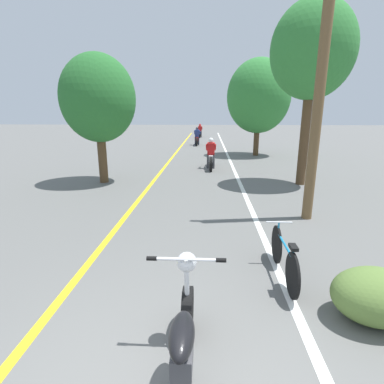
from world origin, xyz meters
name	(u,v)px	position (x,y,z in m)	size (l,w,h in m)	color
lane_stripe_center	(165,167)	(-1.70, 12.33, 0.00)	(0.14, 48.00, 0.01)	yellow
lane_stripe_edge	(233,167)	(1.60, 12.33, 0.00)	(0.14, 48.00, 0.01)	white
utility_pole	(323,55)	(2.90, 5.29, 3.81)	(1.10, 0.24, 7.44)	brown
roadside_tree_right_near	(313,51)	(3.81, 9.00, 4.53)	(2.79, 2.51, 6.18)	#513A23
roadside_tree_right_far	(259,96)	(3.31, 16.57, 3.46)	(3.71, 3.34, 5.60)	#513A23
roadside_tree_left	(98,99)	(-3.54, 8.94, 3.03)	(2.67, 2.41, 4.59)	#513A23
roadside_bush	(376,296)	(2.54, 1.44, 0.35)	(1.10, 0.88, 0.70)	#5B7A38
motorcycle_foreground	(183,345)	(0.17, 0.40, 0.44)	(0.85, 2.11, 1.11)	black
motorcycle_rider_lead	(211,157)	(0.53, 12.04, 0.54)	(0.50, 2.16, 1.43)	black
motorcycle_rider_mid	(197,138)	(-0.50, 22.17, 0.53)	(0.50, 2.10, 1.42)	black
motorcycle_rider_far	(200,132)	(-0.47, 29.67, 0.52)	(0.50, 2.12, 1.37)	black
bicycle_parked	(284,257)	(1.62, 2.42, 0.36)	(0.44, 1.71, 0.78)	black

